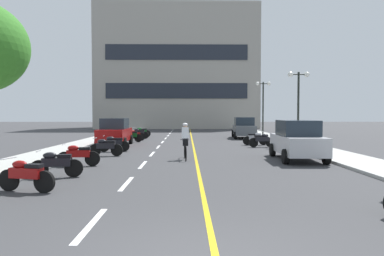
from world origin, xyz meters
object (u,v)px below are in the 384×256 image
Objects in this scene: street_lamp_far at (263,96)px; motorcycle_4 at (106,147)px; parked_car_far at (244,128)px; motorcycle_1 at (26,175)px; motorcycle_3 at (78,155)px; motorcycle_11 at (141,132)px; street_lamp_mid at (298,91)px; motorcycle_6 at (262,140)px; motorcycle_8 at (131,136)px; parked_car_near at (297,140)px; parked_car_mid at (115,132)px; motorcycle_10 at (139,133)px; motorcycle_9 at (134,135)px; motorcycle_2 at (56,164)px; cyclist_rider at (185,140)px; motorcycle_7 at (255,138)px; motorcycle_5 at (114,143)px.

motorcycle_4 is at bearing -124.34° from street_lamp_far.
motorcycle_1 is at bearing -113.67° from parked_car_far.
motorcycle_3 is 1.04× the size of motorcycle_11.
street_lamp_mid is 2.83× the size of motorcycle_6.
motorcycle_8 is at bearing -90.46° from motorcycle_11.
parked_car_near is 12.44m from parked_car_mid.
street_lamp_far is 12.69m from motorcycle_10.
motorcycle_10 is at bearing 150.07° from street_lamp_mid.
motorcycle_4 is 10.49m from motorcycle_9.
motorcycle_2 is 18.70m from motorcycle_10.
motorcycle_9 is at bearing 89.14° from motorcycle_3.
street_lamp_far is 3.00× the size of motorcycle_3.
motorcycle_6 is 7.72m from cyclist_rider.
motorcycle_4 and motorcycle_7 have the same top height.
street_lamp_mid is 14.90m from motorcycle_11.
motorcycle_7 is at bearing 53.81° from motorcycle_2.
street_lamp_far is 13.59m from motorcycle_9.
motorcycle_9 is at bearing 109.05° from cyclist_rider.
parked_car_near is 9.63m from motorcycle_3.
cyclist_rider reaches higher than motorcycle_7.
motorcycle_8 is (-9.17, -4.08, -0.44)m from parked_car_far.
motorcycle_4 is at bearing 169.99° from parked_car_near.
motorcycle_3 is 1.00× the size of motorcycle_8.
parked_car_far is 2.61× the size of motorcycle_11.
motorcycle_9 is (-0.09, 8.45, 0.00)m from motorcycle_5.
motorcycle_11 is (0.64, 8.75, -0.44)m from parked_car_mid.
parked_car_far reaches higher than motorcycle_6.
motorcycle_2 and motorcycle_3 have the same top height.
cyclist_rider is at bearing 26.53° from motorcycle_3.
cyclist_rider is (4.09, -11.84, 0.41)m from motorcycle_9.
motorcycle_8 is at bearing 162.73° from motorcycle_7.
parked_car_far is at bearing 15.49° from motorcycle_9.
motorcycle_7 is (8.71, 4.15, 0.00)m from motorcycle_5.
motorcycle_8 is (-0.14, 6.90, 0.00)m from motorcycle_5.
parked_car_mid and parked_car_far have the same top height.
parked_car_mid is 2.49× the size of motorcycle_2.
parked_car_mid is 2.48× the size of motorcycle_3.
motorcycle_5 is at bearing -129.44° from parked_car_far.
parked_car_near is 2.52× the size of motorcycle_2.
parked_car_far is 2.57× the size of motorcycle_1.
street_lamp_mid is 8.42m from parked_car_near.
motorcycle_6 is (-2.70, -1.32, -3.19)m from street_lamp_mid.
parked_car_far is (-0.09, 14.63, 0.00)m from parked_car_near.
motorcycle_4 is 14.74m from motorcycle_11.
cyclist_rider reaches higher than motorcycle_4.
motorcycle_7 is at bearing 47.06° from motorcycle_3.
parked_car_far is at bearing -10.65° from motorcycle_11.
parked_car_near is 10.39m from motorcycle_2.
motorcycle_4 is at bearing -89.06° from motorcycle_8.
parked_car_far reaches higher than motorcycle_5.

